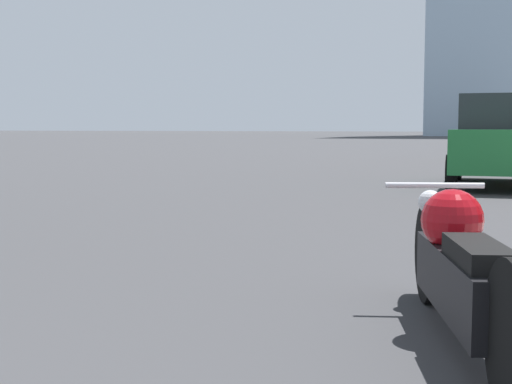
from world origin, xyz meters
TOP-DOWN VIEW (x-y plane):
  - motorcycle at (3.29, 4.65)m, footprint 1.04×2.47m
  - parked_car_green at (2.71, 15.56)m, footprint 2.10×4.51m

SIDE VIEW (x-z plane):
  - motorcycle at x=3.29m, z-range 0.00..0.81m
  - parked_car_green at x=2.71m, z-range -0.01..1.77m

